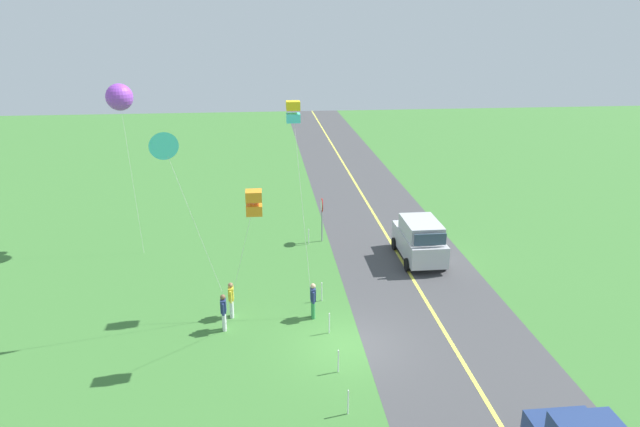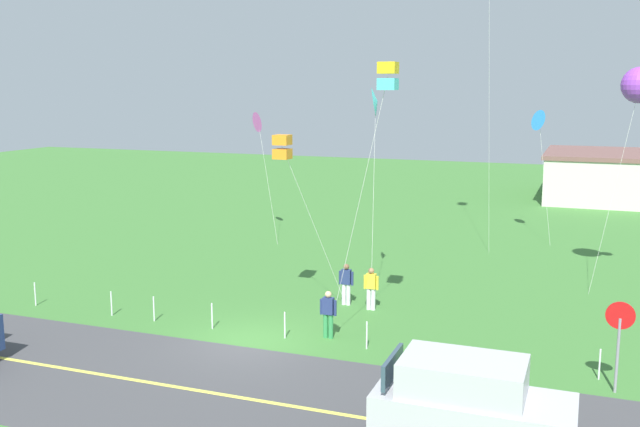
# 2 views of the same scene
# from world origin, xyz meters

# --- Properties ---
(ground_plane) EXTENTS (120.00, 120.00, 0.10)m
(ground_plane) POSITION_xyz_m (0.00, 0.00, -0.05)
(ground_plane) COLOR #3D7533
(asphalt_road) EXTENTS (120.00, 7.00, 0.00)m
(asphalt_road) POSITION_xyz_m (0.00, -4.00, 0.00)
(asphalt_road) COLOR #424244
(asphalt_road) RESTS_ON ground
(road_centre_stripe) EXTENTS (120.00, 0.16, 0.00)m
(road_centre_stripe) POSITION_xyz_m (0.00, -4.00, 0.01)
(road_centre_stripe) COLOR #E5E04C
(road_centre_stripe) RESTS_ON asphalt_road
(car_suv_foreground) EXTENTS (4.40, 2.12, 2.24)m
(car_suv_foreground) POSITION_xyz_m (7.88, -4.91, 1.15)
(car_suv_foreground) COLOR #B7B7BC
(car_suv_foreground) RESTS_ON ground
(stop_sign) EXTENTS (0.76, 0.08, 2.56)m
(stop_sign) POSITION_xyz_m (11.06, -0.10, 1.80)
(stop_sign) COLOR gray
(stop_sign) RESTS_ON ground
(person_adult_near) EXTENTS (0.58, 0.22, 1.60)m
(person_adult_near) POSITION_xyz_m (2.72, 4.68, 0.86)
(person_adult_near) COLOR silver
(person_adult_near) RESTS_ON ground
(person_adult_companion) EXTENTS (0.58, 0.22, 1.60)m
(person_adult_companion) POSITION_xyz_m (2.28, 1.23, 0.86)
(person_adult_companion) COLOR #338C4C
(person_adult_companion) RESTS_ON ground
(person_child_watcher) EXTENTS (0.58, 0.22, 1.60)m
(person_child_watcher) POSITION_xyz_m (1.65, 4.94, 0.86)
(person_child_watcher) COLOR silver
(person_child_watcher) RESTS_ON ground
(kite_red_low) EXTENTS (0.85, 2.72, 8.19)m
(kite_red_low) POSITION_xyz_m (2.18, 6.82, 7.61)
(kite_red_low) COLOR silver
(kite_red_low) RESTS_ON ground
(kite_blue_mid) EXTENTS (2.02, 0.91, 8.95)m
(kite_blue_mid) POSITION_xyz_m (4.01, 1.85, 8.50)
(kite_blue_mid) COLOR silver
(kite_blue_mid) RESTS_ON ground
(kite_yellow_high) EXTENTS (2.25, 1.72, 6.50)m
(kite_yellow_high) POSITION_xyz_m (-0.31, 3.52, 6.06)
(kite_yellow_high) COLOR silver
(kite_yellow_high) RESTS_ON ground
(kite_orange_near) EXTENTS (1.47, 1.63, 6.98)m
(kite_orange_near) POSITION_xyz_m (7.37, 19.75, 6.41)
(kite_orange_near) COLOR silver
(kite_orange_near) RESTS_ON ground
(kite_cyan_top) EXTENTS (2.23, 1.90, 6.87)m
(kite_cyan_top) POSITION_xyz_m (-6.88, 15.38, 6.30)
(kite_cyan_top) COLOR silver
(kite_cyan_top) RESTS_ON ground
(fence_post_0) EXTENTS (0.05, 0.05, 0.90)m
(fence_post_0) POSITION_xyz_m (-9.34, 0.70, 0.45)
(fence_post_0) COLOR silver
(fence_post_0) RESTS_ON ground
(fence_post_1) EXTENTS (0.05, 0.05, 0.90)m
(fence_post_1) POSITION_xyz_m (-5.88, 0.70, 0.45)
(fence_post_1) COLOR silver
(fence_post_1) RESTS_ON ground
(fence_post_2) EXTENTS (0.05, 0.05, 0.90)m
(fence_post_2) POSITION_xyz_m (-4.09, 0.70, 0.45)
(fence_post_2) COLOR silver
(fence_post_2) RESTS_ON ground
(fence_post_3) EXTENTS (0.05, 0.05, 0.90)m
(fence_post_3) POSITION_xyz_m (-1.76, 0.70, 0.45)
(fence_post_3) COLOR silver
(fence_post_3) RESTS_ON ground
(fence_post_4) EXTENTS (0.05, 0.05, 0.90)m
(fence_post_4) POSITION_xyz_m (0.95, 0.70, 0.45)
(fence_post_4) COLOR silver
(fence_post_4) RESTS_ON ground
(fence_post_5) EXTENTS (0.05, 0.05, 0.90)m
(fence_post_5) POSITION_xyz_m (3.77, 0.70, 0.45)
(fence_post_5) COLOR silver
(fence_post_5) RESTS_ON ground
(fence_post_6) EXTENTS (0.05, 0.05, 0.90)m
(fence_post_6) POSITION_xyz_m (10.65, 0.70, 0.45)
(fence_post_6) COLOR silver
(fence_post_6) RESTS_ON ground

